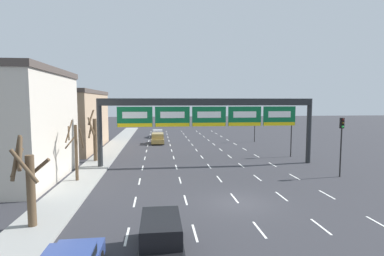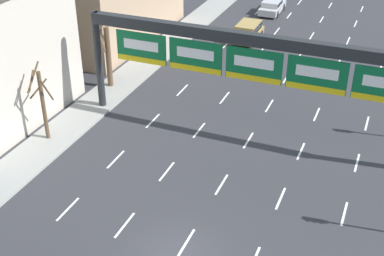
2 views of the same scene
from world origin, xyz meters
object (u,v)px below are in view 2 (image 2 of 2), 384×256
sign_gantry (256,56)px  suv_gold (248,31)px  tree_bare_closest (42,101)px  tree_bare_third (107,52)px  car_silver (272,6)px

sign_gantry → suv_gold: 17.57m
suv_gold → tree_bare_closest: 22.27m
suv_gold → tree_bare_third: 14.90m
car_silver → tree_bare_third: size_ratio=0.81×
tree_bare_third → tree_bare_closest: bearing=-88.6°
sign_gantry → tree_bare_third: (-11.84, 2.99, -2.73)m
tree_bare_closest → tree_bare_third: tree_bare_third is taller
tree_bare_third → sign_gantry: bearing=-14.2°
sign_gantry → car_silver: (-5.16, 24.64, -4.76)m
sign_gantry → tree_bare_third: bearing=165.8°
suv_gold → tree_bare_closest: bearing=-107.0°
car_silver → tree_bare_closest: bearing=-102.3°
tree_bare_closest → suv_gold: bearing=73.0°
suv_gold → tree_bare_third: bearing=-117.0°
suv_gold → car_silver: bearing=90.1°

